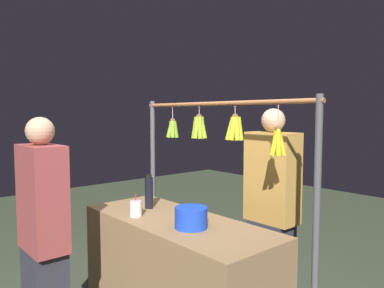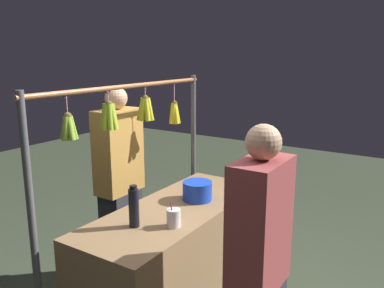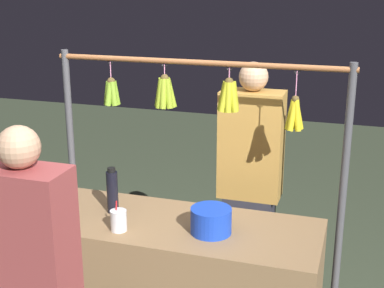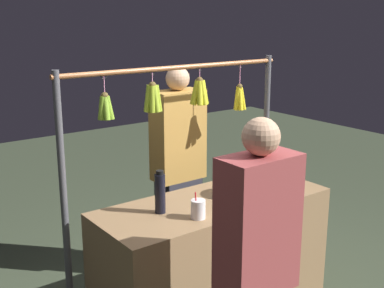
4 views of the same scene
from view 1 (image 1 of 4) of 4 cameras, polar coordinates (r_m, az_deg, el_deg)
market_counter at (r=2.86m, az=-2.34°, el=-20.24°), size 1.58×0.62×0.91m
display_rack at (r=2.89m, az=3.72°, el=-3.30°), size 1.77×0.13×1.78m
water_bottle at (r=3.00m, az=-6.59°, el=-7.32°), size 0.06×0.06×0.27m
blue_bucket at (r=2.50m, az=-0.15°, el=-11.16°), size 0.22×0.22×0.14m
drink_cup at (r=2.80m, az=-8.57°, el=-9.72°), size 0.09×0.09×0.16m
vendor_person at (r=3.08m, az=12.04°, el=-10.88°), size 0.40×0.22×1.70m
customer_person at (r=2.69m, az=-21.68°, el=-14.09°), size 0.39×0.21×1.64m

